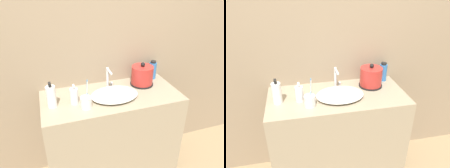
# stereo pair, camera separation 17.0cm
# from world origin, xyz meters

# --- Properties ---
(wall_back) EXTENTS (6.00, 0.04, 2.60)m
(wall_back) POSITION_xyz_m (0.00, 0.53, 1.30)
(wall_back) COLOR gray
(wall_back) RESTS_ON ground_plane
(vanity_counter) EXTENTS (1.10, 0.51, 0.85)m
(vanity_counter) POSITION_xyz_m (0.00, 0.25, 0.43)
(vanity_counter) COLOR gray
(vanity_counter) RESTS_ON ground_plane
(sink_basin) EXTENTS (0.38, 0.28, 0.05)m
(sink_basin) POSITION_xyz_m (0.01, 0.21, 0.88)
(sink_basin) COLOR white
(sink_basin) RESTS_ON vanity_counter
(faucet) EXTENTS (0.06, 0.12, 0.18)m
(faucet) POSITION_xyz_m (0.02, 0.38, 0.95)
(faucet) COLOR silver
(faucet) RESTS_ON vanity_counter
(electric_kettle) EXTENTS (0.20, 0.20, 0.20)m
(electric_kettle) POSITION_xyz_m (0.31, 0.35, 0.93)
(electric_kettle) COLOR black
(electric_kettle) RESTS_ON vanity_counter
(toothbrush_cup) EXTENTS (0.08, 0.08, 0.22)m
(toothbrush_cup) POSITION_xyz_m (-0.23, 0.14, 0.90)
(toothbrush_cup) COLOR silver
(toothbrush_cup) RESTS_ON vanity_counter
(lotion_bottle) EXTENTS (0.06, 0.06, 0.16)m
(lotion_bottle) POSITION_xyz_m (-0.30, 0.23, 0.92)
(lotion_bottle) COLOR white
(lotion_bottle) RESTS_ON vanity_counter
(shampoo_bottle) EXTENTS (0.06, 0.06, 0.17)m
(shampoo_bottle) POSITION_xyz_m (0.46, 0.44, 0.93)
(shampoo_bottle) COLOR #3370B7
(shampoo_bottle) RESTS_ON vanity_counter
(mouthwash_bottle) EXTENTS (0.07, 0.07, 0.20)m
(mouthwash_bottle) POSITION_xyz_m (-0.46, 0.23, 0.94)
(mouthwash_bottle) COLOR white
(mouthwash_bottle) RESTS_ON vanity_counter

